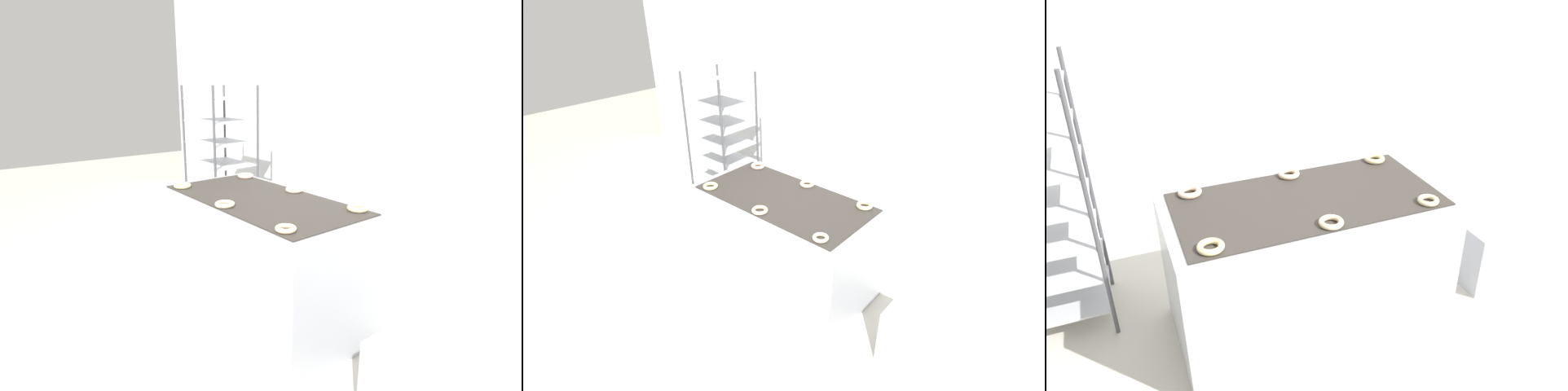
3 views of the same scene
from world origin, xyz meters
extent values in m
plane|color=beige|center=(0.00, 0.00, 0.00)|extent=(14.00, 14.00, 0.00)
cube|color=silver|center=(0.00, 2.12, 1.40)|extent=(8.00, 0.05, 2.80)
cube|color=#A8AAB2|center=(0.00, 0.65, 0.41)|extent=(1.53, 0.79, 0.83)
cube|color=#38332D|center=(0.00, 0.65, 0.83)|extent=(1.41, 0.70, 0.01)
cube|color=#262628|center=(0.42, 0.29, 0.58)|extent=(0.12, 0.07, 0.10)
cylinder|color=#4C4C51|center=(-1.67, 0.96, 0.78)|extent=(0.02, 0.02, 1.56)
cylinder|color=#4C4C51|center=(-1.08, 0.96, 0.78)|extent=(0.02, 0.02, 1.56)
cylinder|color=#4C4C51|center=(-1.67, 1.45, 0.78)|extent=(0.02, 0.02, 1.56)
cylinder|color=#4C4C51|center=(-1.08, 1.45, 0.78)|extent=(0.02, 0.02, 1.56)
cube|color=#B7BABF|center=(-1.38, 1.20, 0.16)|extent=(0.59, 0.49, 0.01)
cube|color=#B7BABF|center=(-1.38, 1.20, 0.37)|extent=(0.59, 0.49, 0.01)
cube|color=#B7BABF|center=(-1.38, 1.20, 0.58)|extent=(0.59, 0.49, 0.01)
cube|color=#B7BABF|center=(-1.38, 1.20, 0.80)|extent=(0.59, 0.49, 0.01)
cube|color=#B7BABF|center=(-1.38, 1.20, 1.01)|extent=(0.59, 0.49, 0.01)
cube|color=#B7BABF|center=(-1.38, 1.20, 1.23)|extent=(0.59, 0.49, 0.01)
cube|color=#B7BABF|center=(-1.38, 1.20, 1.44)|extent=(0.59, 0.49, 0.01)
torus|color=beige|center=(-0.59, 0.37, 0.85)|extent=(0.13, 0.13, 0.03)
torus|color=beige|center=(0.01, 0.36, 0.85)|extent=(0.13, 0.13, 0.03)
torus|color=beige|center=(0.58, 0.36, 0.85)|extent=(0.11, 0.11, 0.03)
torus|color=beige|center=(-0.57, 0.93, 0.85)|extent=(0.13, 0.13, 0.03)
torus|color=beige|center=(0.01, 0.94, 0.85)|extent=(0.13, 0.13, 0.03)
torus|color=beige|center=(0.57, 0.94, 0.85)|extent=(0.13, 0.13, 0.03)
camera|label=1|loc=(2.06, -0.96, 1.57)|focal=28.00mm
camera|label=2|loc=(1.89, -1.54, 2.43)|focal=28.00mm
camera|label=3|loc=(-0.91, -1.56, 2.15)|focal=35.00mm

